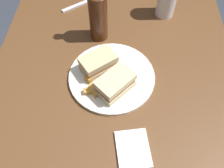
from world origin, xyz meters
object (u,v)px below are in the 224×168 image
plate (112,77)px  fork (82,4)px  sandwich_half_left (98,63)px  sandwich_half_right (115,84)px  cider_bottle (98,13)px  napkin (133,149)px

plate → fork: size_ratio=1.57×
plate → sandwich_half_left: sandwich_half_left is taller
plate → fork: bearing=-158.3°
sandwich_half_right → fork: sandwich_half_right is taller
plate → fork: (-0.37, -0.15, -0.00)m
plate → cider_bottle: cider_bottle is taller
cider_bottle → fork: 0.23m
plate → napkin: size_ratio=2.57×
sandwich_half_right → fork: 0.45m
plate → sandwich_half_right: size_ratio=2.10×
sandwich_half_right → sandwich_half_left: bearing=-143.1°
sandwich_half_right → cider_bottle: cider_bottle is taller
sandwich_half_left → fork: 0.36m
sandwich_half_right → plate: bearing=-165.7°
cider_bottle → napkin: 0.46m
sandwich_half_left → cider_bottle: 0.18m
sandwich_half_right → cider_bottle: size_ratio=0.50×
sandwich_half_left → cider_bottle: size_ratio=0.49×
fork → sandwich_half_left: bearing=70.2°
sandwich_half_right → fork: (-0.42, -0.16, -0.04)m
napkin → sandwich_half_left: bearing=-156.2°
plate → sandwich_half_right: sandwich_half_right is taller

